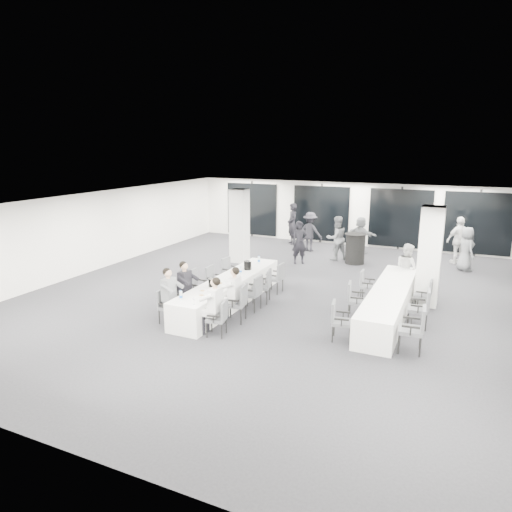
% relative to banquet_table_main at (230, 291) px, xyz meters
% --- Properties ---
extents(room, '(14.04, 16.04, 2.84)m').
position_rel_banquet_table_main_xyz_m(room, '(1.77, 2.40, 1.01)').
color(room, '#25252A').
rests_on(room, ground).
extents(column_left, '(0.60, 0.60, 2.80)m').
position_rel_banquet_table_main_xyz_m(column_left, '(-1.92, 4.48, 1.02)').
color(column_left, silver).
rests_on(column_left, floor).
extents(column_right, '(0.60, 0.60, 2.80)m').
position_rel_banquet_table_main_xyz_m(column_right, '(5.08, 2.28, 1.02)').
color(column_right, silver).
rests_on(column_right, floor).
extents(banquet_table_main, '(0.90, 5.00, 0.75)m').
position_rel_banquet_table_main_xyz_m(banquet_table_main, '(0.00, 0.00, 0.00)').
color(banquet_table_main, white).
rests_on(banquet_table_main, floor).
extents(banquet_table_side, '(0.90, 5.00, 0.75)m').
position_rel_banquet_table_main_xyz_m(banquet_table_side, '(4.27, 0.89, 0.00)').
color(banquet_table_side, white).
rests_on(banquet_table_side, floor).
extents(cocktail_table, '(0.83, 0.83, 1.15)m').
position_rel_banquet_table_main_xyz_m(cocktail_table, '(2.21, 6.05, 0.21)').
color(cocktail_table, black).
rests_on(cocktail_table, floor).
extents(chair_main_left_near, '(0.48, 0.52, 0.86)m').
position_rel_banquet_table_main_xyz_m(chair_main_left_near, '(-0.83, -1.88, 0.12)').
color(chair_main_left_near, '#4A4D51').
rests_on(chair_main_left_near, floor).
extents(chair_main_left_second, '(0.54, 0.57, 0.89)m').
position_rel_banquet_table_main_xyz_m(chair_main_left_second, '(-0.83, -1.13, 0.13)').
color(chair_main_left_second, '#4A4D51').
rests_on(chair_main_left_second, floor).
extents(chair_main_left_mid, '(0.53, 0.58, 1.00)m').
position_rel_banquet_table_main_xyz_m(chair_main_left_mid, '(-0.84, -0.41, 0.19)').
color(chair_main_left_mid, '#4A4D51').
rests_on(chair_main_left_mid, floor).
extents(chair_main_left_fourth, '(0.45, 0.51, 0.88)m').
position_rel_banquet_table_main_xyz_m(chair_main_left_fourth, '(-0.83, 0.53, 0.13)').
color(chair_main_left_fourth, '#4A4D51').
rests_on(chair_main_left_fourth, floor).
extents(chair_main_left_far, '(0.52, 0.56, 0.90)m').
position_rel_banquet_table_main_xyz_m(chair_main_left_far, '(-0.83, 1.55, 0.14)').
color(chair_main_left_far, '#4A4D51').
rests_on(chair_main_left_far, floor).
extents(chair_main_right_near, '(0.51, 0.54, 0.87)m').
position_rel_banquet_table_main_xyz_m(chair_main_right_near, '(0.82, -2.07, 0.12)').
color(chair_main_right_near, '#4A4D51').
rests_on(chair_main_right_near, floor).
extents(chair_main_right_second, '(0.57, 0.61, 0.99)m').
position_rel_banquet_table_main_xyz_m(chair_main_right_second, '(0.84, -1.08, 0.19)').
color(chair_main_right_second, '#4A4D51').
rests_on(chair_main_right_second, floor).
extents(chair_main_right_mid, '(0.50, 0.56, 0.98)m').
position_rel_banquet_table_main_xyz_m(chair_main_right_mid, '(0.84, -0.18, 0.19)').
color(chair_main_right_mid, '#4A4D51').
rests_on(chair_main_right_mid, floor).
extents(chair_main_right_fourth, '(0.57, 0.60, 0.96)m').
position_rel_banquet_table_main_xyz_m(chair_main_right_fourth, '(0.83, 0.55, 0.17)').
color(chair_main_right_fourth, '#4A4D51').
rests_on(chair_main_right_fourth, floor).
extents(chair_main_right_far, '(0.49, 0.54, 0.92)m').
position_rel_banquet_table_main_xyz_m(chair_main_right_far, '(0.83, 1.51, 0.15)').
color(chair_main_right_far, '#4A4D51').
rests_on(chair_main_right_far, floor).
extents(chair_side_left_near, '(0.53, 0.57, 0.92)m').
position_rel_banquet_table_main_xyz_m(chair_side_left_near, '(3.44, -1.13, 0.15)').
color(chair_side_left_near, '#4A4D51').
rests_on(chair_side_left_near, floor).
extents(chair_side_left_mid, '(0.53, 0.57, 0.93)m').
position_rel_banquet_table_main_xyz_m(chair_side_left_mid, '(3.44, 0.47, 0.16)').
color(chair_side_left_mid, '#4A4D51').
rests_on(chair_side_left_mid, floor).
extents(chair_side_left_far, '(0.46, 0.51, 0.87)m').
position_rel_banquet_table_main_xyz_m(chair_side_left_far, '(3.44, 1.97, 0.12)').
color(chair_side_left_far, '#4A4D51').
rests_on(chair_side_left_far, floor).
extents(chair_side_right_near, '(0.57, 0.62, 1.04)m').
position_rel_banquet_table_main_xyz_m(chair_side_right_near, '(5.11, -1.08, 0.22)').
color(chair_side_right_near, '#4A4D51').
rests_on(chair_side_right_near, floor).
extents(chair_side_right_mid, '(0.55, 0.59, 0.98)m').
position_rel_banquet_table_main_xyz_m(chair_side_right_mid, '(5.10, 0.43, 0.19)').
color(chair_side_right_mid, '#4A4D51').
rests_on(chair_side_right_mid, floor).
extents(chair_side_right_far, '(0.44, 0.49, 0.86)m').
position_rel_banquet_table_main_xyz_m(chair_side_right_far, '(5.09, 1.79, 0.11)').
color(chair_side_right_far, '#4A4D51').
rests_on(chair_side_right_far, floor).
extents(seated_guest_a, '(0.50, 0.38, 1.44)m').
position_rel_banquet_table_main_xyz_m(seated_guest_a, '(-0.67, -1.87, 0.44)').
color(seated_guest_a, slate).
rests_on(seated_guest_a, floor).
extents(seated_guest_b, '(0.50, 0.38, 1.44)m').
position_rel_banquet_table_main_xyz_m(seated_guest_b, '(-0.67, -1.14, 0.44)').
color(seated_guest_b, black).
rests_on(seated_guest_b, floor).
extents(seated_guest_c, '(0.50, 0.38, 1.44)m').
position_rel_banquet_table_main_xyz_m(seated_guest_c, '(0.67, -2.09, 0.44)').
color(seated_guest_c, silver).
rests_on(seated_guest_c, floor).
extents(seated_guest_d, '(0.50, 0.38, 1.44)m').
position_rel_banquet_table_main_xyz_m(seated_guest_d, '(0.67, -1.10, 0.44)').
color(seated_guest_d, silver).
rests_on(seated_guest_d, floor).
extents(standing_guest_a, '(0.87, 0.83, 1.85)m').
position_rel_banquet_table_main_xyz_m(standing_guest_a, '(0.29, 5.14, 0.55)').
color(standing_guest_a, black).
rests_on(standing_guest_a, floor).
extents(standing_guest_b, '(1.09, 1.07, 1.97)m').
position_rel_banquet_table_main_xyz_m(standing_guest_b, '(1.41, 6.29, 0.61)').
color(standing_guest_b, slate).
rests_on(standing_guest_b, floor).
extents(standing_guest_c, '(1.29, 0.77, 1.89)m').
position_rel_banquet_table_main_xyz_m(standing_guest_c, '(-0.00, 7.33, 0.57)').
color(standing_guest_c, black).
rests_on(standing_guest_c, floor).
extents(standing_guest_d, '(1.36, 1.24, 2.03)m').
position_rel_banquet_table_main_xyz_m(standing_guest_d, '(5.78, 7.69, 0.64)').
color(standing_guest_d, silver).
rests_on(standing_guest_d, floor).
extents(standing_guest_e, '(0.88, 1.01, 1.79)m').
position_rel_banquet_table_main_xyz_m(standing_guest_e, '(6.04, 6.69, 0.52)').
color(standing_guest_e, slate).
rests_on(standing_guest_e, floor).
extents(standing_guest_f, '(1.68, 1.32, 1.73)m').
position_rel_banquet_table_main_xyz_m(standing_guest_f, '(2.02, 7.86, 0.49)').
color(standing_guest_f, slate).
rests_on(standing_guest_f, floor).
extents(standing_guest_g, '(0.97, 0.99, 2.12)m').
position_rel_banquet_table_main_xyz_m(standing_guest_g, '(-1.17, 8.33, 0.69)').
color(standing_guest_g, black).
rests_on(standing_guest_g, floor).
extents(standing_guest_h, '(0.93, 0.95, 1.71)m').
position_rel_banquet_table_main_xyz_m(standing_guest_h, '(4.40, 3.28, 0.48)').
color(standing_guest_h, silver).
rests_on(standing_guest_h, floor).
extents(ice_bucket_near, '(0.19, 0.19, 0.22)m').
position_rel_banquet_table_main_xyz_m(ice_bucket_near, '(-0.07, -0.85, 0.49)').
color(ice_bucket_near, black).
rests_on(ice_bucket_near, banquet_table_main).
extents(ice_bucket_far, '(0.23, 0.23, 0.26)m').
position_rel_banquet_table_main_xyz_m(ice_bucket_far, '(0.05, 1.09, 0.51)').
color(ice_bucket_far, black).
rests_on(ice_bucket_far, banquet_table_main).
extents(water_bottle_a, '(0.07, 0.07, 0.23)m').
position_rel_banquet_table_main_xyz_m(water_bottle_a, '(-0.21, -2.11, 0.49)').
color(water_bottle_a, silver).
rests_on(water_bottle_a, banquet_table_main).
extents(water_bottle_b, '(0.07, 0.07, 0.21)m').
position_rel_banquet_table_main_xyz_m(water_bottle_b, '(0.08, 0.56, 0.48)').
color(water_bottle_b, silver).
rests_on(water_bottle_b, banquet_table_main).
extents(water_bottle_c, '(0.07, 0.07, 0.23)m').
position_rel_banquet_table_main_xyz_m(water_bottle_c, '(0.07, 1.87, 0.49)').
color(water_bottle_c, silver).
rests_on(water_bottle_c, banquet_table_main).
extents(plate_a, '(0.18, 0.18, 0.03)m').
position_rel_banquet_table_main_xyz_m(plate_a, '(-0.10, -1.30, 0.39)').
color(plate_a, white).
rests_on(plate_a, banquet_table_main).
extents(plate_b, '(0.19, 0.19, 0.03)m').
position_rel_banquet_table_main_xyz_m(plate_b, '(0.07, -1.62, 0.39)').
color(plate_b, white).
rests_on(plate_b, banquet_table_main).
extents(plate_c, '(0.22, 0.22, 0.03)m').
position_rel_banquet_table_main_xyz_m(plate_c, '(-0.01, -0.53, 0.39)').
color(plate_c, white).
rests_on(plate_c, banquet_table_main).
extents(wine_glass, '(0.07, 0.07, 0.18)m').
position_rel_banquet_table_main_xyz_m(wine_glass, '(0.24, -2.25, 0.51)').
color(wine_glass, silver).
rests_on(wine_glass, banquet_table_main).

